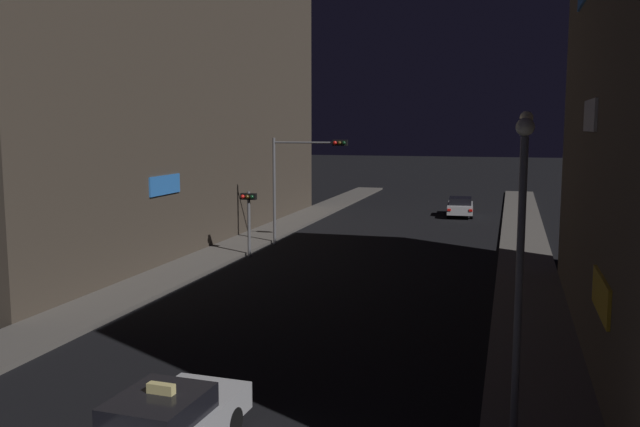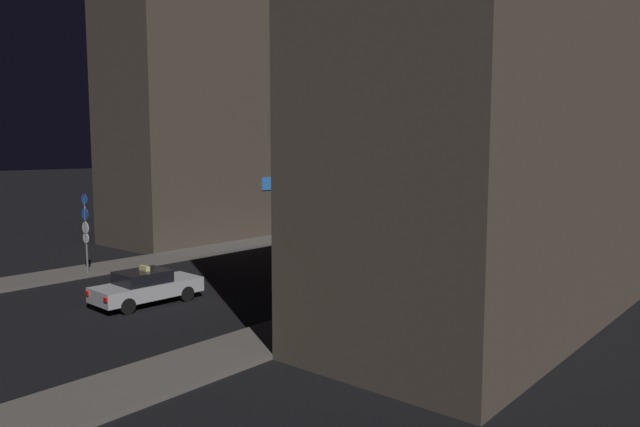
{
  "view_description": "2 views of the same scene",
  "coord_description": "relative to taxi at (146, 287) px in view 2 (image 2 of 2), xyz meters",
  "views": [
    {
      "loc": [
        6.72,
        -0.58,
        6.62
      ],
      "look_at": [
        -0.74,
        25.77,
        3.07
      ],
      "focal_mm": 37.99,
      "sensor_mm": 36.0,
      "label": 1
    },
    {
      "loc": [
        21.45,
        -2.97,
        6.48
      ],
      "look_at": [
        1.12,
        20.94,
        2.98
      ],
      "focal_mm": 33.57,
      "sensor_mm": 36.0,
      "label": 2
    }
  ],
  "objects": [
    {
      "name": "traffic_light_overhead",
      "position": [
        -4.76,
        24.13,
        3.53
      ],
      "size": [
        4.27,
        0.41,
        5.98
      ],
      "color": "slate",
      "rests_on": "ground_plane"
    },
    {
      "name": "street_lamp_far_block",
      "position": [
        6.99,
        18.35,
        4.5
      ],
      "size": [
        0.56,
        0.56,
        7.08
      ],
      "color": "slate",
      "rests_on": "sidewalk_right"
    },
    {
      "name": "far_car",
      "position": [
        2.92,
        39.08,
        -0.0
      ],
      "size": [
        2.07,
        4.55,
        1.42
      ],
      "color": "#B7B7BC",
      "rests_on": "ground_plane"
    },
    {
      "name": "building_facade_right",
      "position": [
        12.02,
        9.41,
        6.78
      ],
      "size": [
        6.91,
        21.32,
        15.04
      ],
      "color": "#473D33",
      "rests_on": "ground_plane"
    },
    {
      "name": "building_facade_left",
      "position": [
        -12.52,
        23.85,
        10.08
      ],
      "size": [
        6.83,
        34.62,
        21.63
      ],
      "color": "#473D33",
      "rests_on": "ground_plane"
    },
    {
      "name": "street_lamp_near_block",
      "position": [
        6.68,
        2.75,
        3.35
      ],
      "size": [
        0.37,
        0.37,
        6.62
      ],
      "color": "slate",
      "rests_on": "sidewalk_right"
    },
    {
      "name": "taxi",
      "position": [
        0.0,
        0.0,
        0.0
      ],
      "size": [
        2.01,
        4.53,
        1.62
      ],
      "color": "#B7B7BC",
      "rests_on": "ground_plane"
    },
    {
      "name": "sign_pole_left",
      "position": [
        -6.94,
        1.16,
        1.76
      ],
      "size": [
        0.62,
        0.1,
        3.99
      ],
      "color": "slate",
      "rests_on": "sidewalk_left"
    },
    {
      "name": "traffic_light_left_kerb",
      "position": [
        -6.28,
        20.27,
        1.69
      ],
      "size": [
        0.8,
        0.42,
        3.34
      ],
      "color": "slate",
      "rests_on": "ground_plane"
    },
    {
      "name": "sidewalk_left",
      "position": [
        -7.84,
        22.9,
        -0.65
      ],
      "size": [
        2.62,
        71.45,
        0.16
      ],
      "primitive_type": "cube",
      "color": "#5B5651",
      "rests_on": "ground_plane"
    },
    {
      "name": "sidewalk_right",
      "position": [
        7.29,
        22.9,
        -0.65
      ],
      "size": [
        2.62,
        71.45,
        0.16
      ],
      "primitive_type": "cube",
      "color": "#5B5651",
      "rests_on": "ground_plane"
    }
  ]
}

